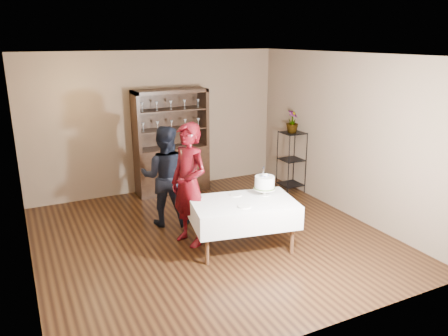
{
  "coord_description": "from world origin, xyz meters",
  "views": [
    {
      "loc": [
        -2.51,
        -5.54,
        2.93
      ],
      "look_at": [
        0.27,
        0.1,
        1.04
      ],
      "focal_mm": 35.0,
      "sensor_mm": 36.0,
      "label": 1
    }
  ],
  "objects_px": {
    "china_hutch": "(172,158)",
    "woman": "(189,185)",
    "cake_table": "(243,212)",
    "cake": "(265,183)",
    "plant_etagere": "(291,159)",
    "potted_plant": "(292,122)",
    "man": "(165,176)"
  },
  "relations": [
    {
      "from": "plant_etagere",
      "to": "cake",
      "type": "height_order",
      "value": "plant_etagere"
    },
    {
      "from": "plant_etagere",
      "to": "cake",
      "type": "xyz_separation_m",
      "value": [
        -1.61,
        -1.62,
        0.25
      ]
    },
    {
      "from": "cake_table",
      "to": "plant_etagere",
      "type": "bearing_deg",
      "value": 40.61
    },
    {
      "from": "cake_table",
      "to": "cake",
      "type": "relative_size",
      "value": 3.59
    },
    {
      "from": "woman",
      "to": "potted_plant",
      "type": "bearing_deg",
      "value": 95.93
    },
    {
      "from": "potted_plant",
      "to": "man",
      "type": "bearing_deg",
      "value": -171.43
    },
    {
      "from": "woman",
      "to": "plant_etagere",
      "type": "bearing_deg",
      "value": 95.75
    },
    {
      "from": "man",
      "to": "cake_table",
      "type": "bearing_deg",
      "value": 143.72
    },
    {
      "from": "china_hutch",
      "to": "cake_table",
      "type": "bearing_deg",
      "value": -88.44
    },
    {
      "from": "china_hutch",
      "to": "potted_plant",
      "type": "xyz_separation_m",
      "value": [
        2.06,
        -1.05,
        0.73
      ]
    },
    {
      "from": "china_hutch",
      "to": "potted_plant",
      "type": "bearing_deg",
      "value": -27.03
    },
    {
      "from": "china_hutch",
      "to": "woman",
      "type": "relative_size",
      "value": 1.11
    },
    {
      "from": "potted_plant",
      "to": "plant_etagere",
      "type": "bearing_deg",
      "value": -1.49
    },
    {
      "from": "china_hutch",
      "to": "cake",
      "type": "relative_size",
      "value": 4.52
    },
    {
      "from": "china_hutch",
      "to": "potted_plant",
      "type": "relative_size",
      "value": 4.77
    },
    {
      "from": "china_hutch",
      "to": "cake_table",
      "type": "height_order",
      "value": "china_hutch"
    },
    {
      "from": "plant_etagere",
      "to": "woman",
      "type": "relative_size",
      "value": 0.67
    },
    {
      "from": "plant_etagere",
      "to": "cake",
      "type": "distance_m",
      "value": 2.3
    },
    {
      "from": "china_hutch",
      "to": "cake_table",
      "type": "distance_m",
      "value": 2.77
    },
    {
      "from": "plant_etagere",
      "to": "woman",
      "type": "bearing_deg",
      "value": -155.16
    },
    {
      "from": "china_hutch",
      "to": "woman",
      "type": "bearing_deg",
      "value": -103.47
    },
    {
      "from": "man",
      "to": "woman",
      "type": "bearing_deg",
      "value": 121.43
    },
    {
      "from": "cake_table",
      "to": "cake",
      "type": "distance_m",
      "value": 0.54
    },
    {
      "from": "cake_table",
      "to": "cake",
      "type": "bearing_deg",
      "value": 13.54
    },
    {
      "from": "plant_etagere",
      "to": "man",
      "type": "xyz_separation_m",
      "value": [
        -2.7,
        -0.4,
        0.16
      ]
    },
    {
      "from": "plant_etagere",
      "to": "woman",
      "type": "height_order",
      "value": "woman"
    },
    {
      "from": "cake",
      "to": "potted_plant",
      "type": "relative_size",
      "value": 1.05
    },
    {
      "from": "cake_table",
      "to": "man",
      "type": "height_order",
      "value": "man"
    },
    {
      "from": "china_hutch",
      "to": "woman",
      "type": "height_order",
      "value": "china_hutch"
    },
    {
      "from": "cake_table",
      "to": "woman",
      "type": "distance_m",
      "value": 0.87
    },
    {
      "from": "cake_table",
      "to": "woman",
      "type": "relative_size",
      "value": 0.88
    },
    {
      "from": "plant_etagere",
      "to": "potted_plant",
      "type": "distance_m",
      "value": 0.75
    }
  ]
}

